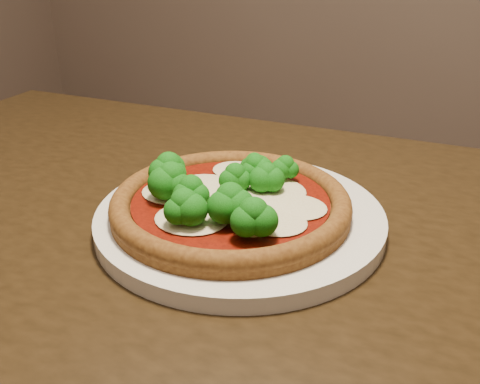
% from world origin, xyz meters
% --- Properties ---
extents(dining_table, '(1.32, 0.81, 0.75)m').
position_xyz_m(dining_table, '(0.19, 0.02, 0.65)').
color(dining_table, black).
rests_on(dining_table, floor).
extents(plate, '(0.31, 0.31, 0.02)m').
position_xyz_m(plate, '(0.16, 0.04, 0.76)').
color(plate, silver).
rests_on(plate, dining_table).
extents(pizza, '(0.26, 0.26, 0.06)m').
position_xyz_m(pizza, '(0.15, 0.02, 0.79)').
color(pizza, brown).
rests_on(pizza, plate).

